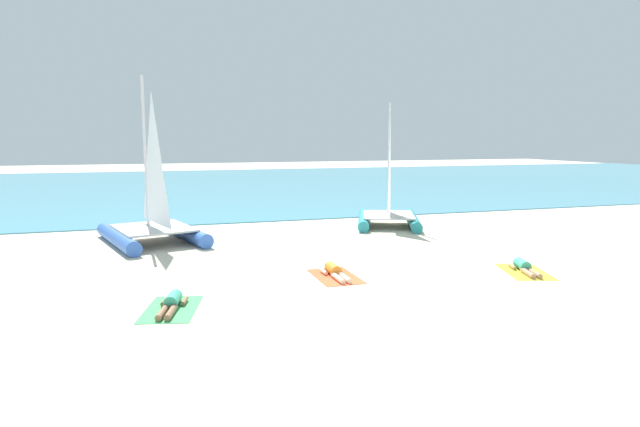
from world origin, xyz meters
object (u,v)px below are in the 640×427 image
Objects in this scene: sailboat_teal at (389,208)px; sailboat_blue at (152,218)px; sunbather_left at (172,302)px; towel_middle at (335,276)px; towel_left at (171,309)px; towel_right at (525,272)px; sunbather_middle at (335,271)px; sunbather_right at (524,267)px.

sailboat_teal is 0.88× the size of sailboat_blue.
sunbather_left is 4.58m from towel_middle.
towel_right is (9.58, 0.44, 0.00)m from towel_left.
towel_left and towel_middle have the same top height.
sailboat_teal is 8.79m from sunbather_middle.
towel_middle is at bearing -101.41° from sailboat_teal.
sunbather_right is (9.91, -7.48, -0.75)m from sailboat_blue.
sailboat_teal reaches higher than towel_right.
sunbather_left is at bearing -177.73° from towel_right.
towel_right is at bearing 16.37° from sunbather_left.
sunbather_left is 1.01× the size of sunbather_right.
sunbather_right reaches higher than towel_right.
towel_middle is at bearing -174.09° from sunbather_right.
sailboat_teal reaches higher than towel_middle.
sunbather_right is at bearing -11.23° from towel_middle.
sailboat_blue reaches higher than sunbather_right.
sunbather_right reaches higher than towel_middle.
sailboat_blue is 3.80× the size of sunbather_middle.
sailboat_teal is 8.39m from sunbather_right.
towel_middle is (4.33, 1.48, -0.13)m from sunbather_left.
sunbather_left is (-9.26, -8.80, -0.64)m from sailboat_teal.
towel_right is (9.89, -7.54, -0.88)m from sailboat_blue.
sailboat_blue is 3.84× the size of sunbather_right.
sailboat_blue is 12.44m from sunbather_right.
sailboat_teal reaches higher than sunbather_middle.
sunbather_right is at bearing -12.08° from sunbather_middle.
sailboat_blue reaches higher than sunbather_left.
sailboat_blue is (-9.59, -0.88, 0.11)m from sailboat_teal.
sailboat_teal is at bearing 55.60° from sunbather_middle.
sunbather_left is 4.60m from sunbather_middle.
sailboat_teal is at bearing 43.69° from towel_left.
towel_left is at bearing -159.83° from sunbather_right.
sailboat_blue reaches higher than towel_right.
sunbather_left reaches higher than towel_left.
sunbather_left is at bearing -113.88° from sailboat_teal.
towel_middle is 1.23× the size of sunbather_right.
sunbather_right is (0.02, 0.06, 0.13)m from towel_right.
sailboat_blue is 3.12× the size of towel_middle.
towel_middle is at bearing -69.44° from sailboat_blue.
sailboat_teal is 8.46m from towel_right.
towel_middle is at bearing 19.63° from towel_left.
towel_right is (5.23, -1.17, -0.13)m from sunbather_middle.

